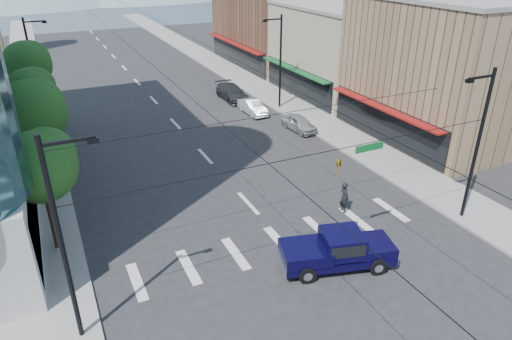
# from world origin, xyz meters

# --- Properties ---
(ground) EXTENTS (160.00, 160.00, 0.00)m
(ground) POSITION_xyz_m (0.00, 0.00, 0.00)
(ground) COLOR #28282B
(ground) RESTS_ON ground
(sidewalk_left) EXTENTS (4.00, 120.00, 0.15)m
(sidewalk_left) POSITION_xyz_m (-12.00, 40.00, 0.07)
(sidewalk_left) COLOR gray
(sidewalk_left) RESTS_ON ground
(sidewalk_right) EXTENTS (4.00, 120.00, 0.15)m
(sidewalk_right) POSITION_xyz_m (12.00, 40.00, 0.07)
(sidewalk_right) COLOR gray
(sidewalk_right) RESTS_ON ground
(shop_near) EXTENTS (12.00, 14.00, 11.00)m
(shop_near) POSITION_xyz_m (20.00, 10.00, 5.50)
(shop_near) COLOR #8C6B4C
(shop_near) RESTS_ON ground
(shop_mid) EXTENTS (12.00, 14.00, 9.00)m
(shop_mid) POSITION_xyz_m (20.00, 24.00, 4.50)
(shop_mid) COLOR tan
(shop_mid) RESTS_ON ground
(shop_far) EXTENTS (12.00, 18.00, 10.00)m
(shop_far) POSITION_xyz_m (20.00, 40.00, 5.00)
(shop_far) COLOR brown
(shop_far) RESTS_ON ground
(tree_near) EXTENTS (3.65, 3.64, 6.71)m
(tree_near) POSITION_xyz_m (-11.07, 6.10, 4.99)
(tree_near) COLOR black
(tree_near) RESTS_ON ground
(tree_midnear) EXTENTS (4.09, 4.09, 7.52)m
(tree_midnear) POSITION_xyz_m (-11.07, 13.10, 5.59)
(tree_midnear) COLOR black
(tree_midnear) RESTS_ON ground
(tree_midfar) EXTENTS (3.65, 3.64, 6.71)m
(tree_midfar) POSITION_xyz_m (-11.07, 20.10, 4.99)
(tree_midfar) COLOR black
(tree_midfar) RESTS_ON ground
(tree_far) EXTENTS (4.09, 4.09, 7.52)m
(tree_far) POSITION_xyz_m (-11.07, 27.10, 5.59)
(tree_far) COLOR black
(tree_far) RESTS_ON ground
(signal_rig) EXTENTS (21.80, 0.20, 9.00)m
(signal_rig) POSITION_xyz_m (0.19, -1.00, 4.64)
(signal_rig) COLOR black
(signal_rig) RESTS_ON ground
(lamp_pole_nw) EXTENTS (2.00, 0.25, 9.00)m
(lamp_pole_nw) POSITION_xyz_m (-10.67, 30.00, 4.94)
(lamp_pole_nw) COLOR black
(lamp_pole_nw) RESTS_ON ground
(lamp_pole_ne) EXTENTS (2.00, 0.25, 9.00)m
(lamp_pole_ne) POSITION_xyz_m (10.67, 22.00, 4.94)
(lamp_pole_ne) COLOR black
(lamp_pole_ne) RESTS_ON ground
(pickup_truck) EXTENTS (6.06, 3.47, 1.94)m
(pickup_truck) POSITION_xyz_m (1.36, -1.61, 1.01)
(pickup_truck) COLOR black
(pickup_truck) RESTS_ON ground
(pedestrian) EXTENTS (0.51, 0.74, 1.97)m
(pedestrian) POSITION_xyz_m (4.83, 2.62, 0.99)
(pedestrian) COLOR black
(pedestrian) RESTS_ON ground
(parked_car_near) EXTENTS (1.93, 4.09, 1.35)m
(parked_car_near) POSITION_xyz_m (9.35, 15.66, 0.68)
(parked_car_near) COLOR #AFAFB4
(parked_car_near) RESTS_ON ground
(parked_car_mid) EXTENTS (1.49, 4.13, 1.36)m
(parked_car_mid) POSITION_xyz_m (7.60, 21.52, 0.68)
(parked_car_mid) COLOR silver
(parked_car_mid) RESTS_ON ground
(parked_car_far) EXTENTS (2.19, 5.31, 1.54)m
(parked_car_far) POSITION_xyz_m (7.60, 26.62, 0.77)
(parked_car_far) COLOR #323235
(parked_car_far) RESTS_ON ground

